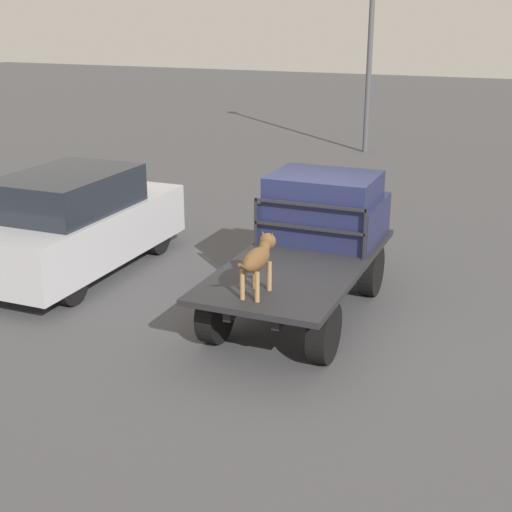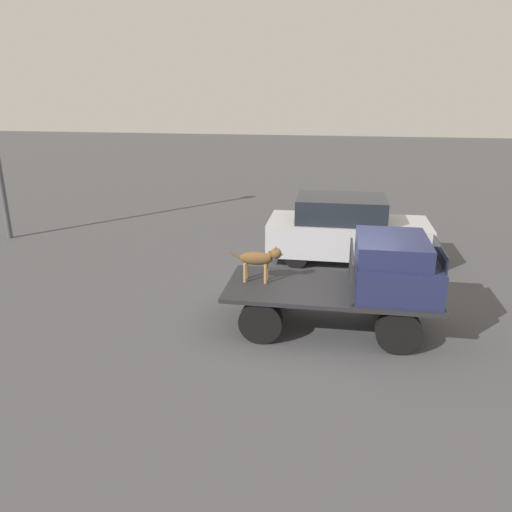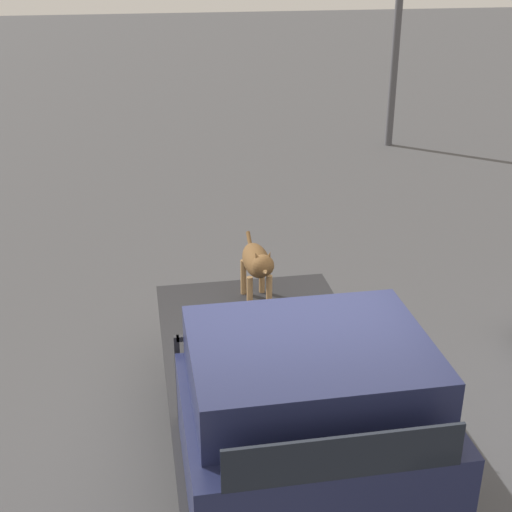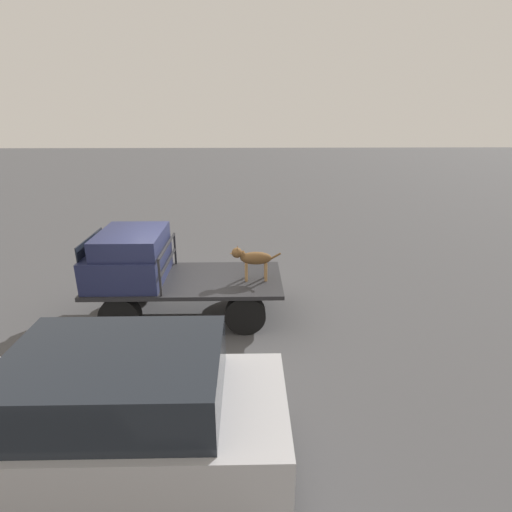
% 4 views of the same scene
% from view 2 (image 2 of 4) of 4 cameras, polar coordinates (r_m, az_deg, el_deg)
% --- Properties ---
extents(ground_plane, '(80.00, 80.00, 0.00)m').
position_cam_2_polar(ground_plane, '(9.78, 8.26, -8.10)').
color(ground_plane, '#474749').
extents(flatbed_truck, '(3.88, 1.80, 0.85)m').
position_cam_2_polar(flatbed_truck, '(9.52, 8.43, -4.87)').
color(flatbed_truck, black).
rests_on(flatbed_truck, ground).
extents(truck_cab, '(1.46, 1.68, 1.01)m').
position_cam_2_polar(truck_cab, '(9.32, 15.58, -1.13)').
color(truck_cab, '#1E2347').
rests_on(truck_cab, flatbed_truck).
extents(truck_headboard, '(0.04, 1.68, 0.73)m').
position_cam_2_polar(truck_headboard, '(9.26, 10.88, -0.85)').
color(truck_headboard, '#232326').
rests_on(truck_headboard, flatbed_truck).
extents(dog, '(1.03, 0.26, 0.72)m').
position_cam_2_polar(dog, '(9.43, 0.49, -0.29)').
color(dog, '#9E7547').
rests_on(dog, flatbed_truck).
extents(parked_sedan, '(4.10, 1.74, 1.72)m').
position_cam_2_polar(parked_sedan, '(13.22, 10.22, 2.97)').
color(parked_sedan, black).
rests_on(parked_sedan, ground).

